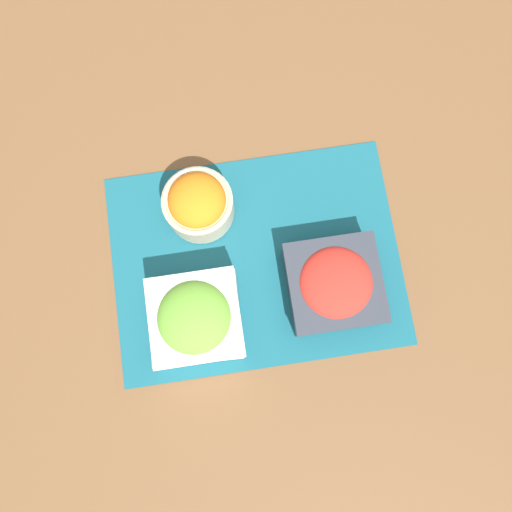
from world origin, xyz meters
name	(u,v)px	position (x,y,z in m)	size (l,w,h in m)	color
ground_plane	(256,260)	(0.00, 0.00, 0.00)	(3.00, 3.00, 0.00)	brown
placemat	(256,259)	(0.00, 0.00, 0.00)	(0.49, 0.37, 0.00)	#195B6B
tomato_bowl	(334,284)	(-0.12, 0.07, 0.04)	(0.15, 0.15, 0.08)	#333842
carrot_bowl	(198,204)	(0.08, -0.10, 0.05)	(0.12, 0.12, 0.09)	beige
lettuce_bowl	(196,318)	(0.11, 0.09, 0.05)	(0.15, 0.15, 0.09)	white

